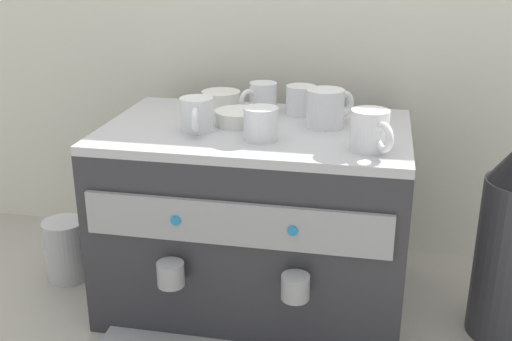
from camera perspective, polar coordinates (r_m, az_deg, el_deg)
ground_plane at (r=1.55m, az=0.00°, el=-11.49°), size 4.00×4.00×0.00m
tiled_backsplash_wall at (r=1.68m, az=2.35°, el=10.40°), size 2.80×0.03×1.06m
espresso_machine at (r=1.45m, az=-0.04°, el=-4.35°), size 0.67×0.53×0.43m
ceramic_cup_0 at (r=1.23m, az=10.42°, el=3.59°), size 0.09×0.11×0.08m
ceramic_cup_1 at (r=1.38m, az=6.47°, el=5.70°), size 0.10×0.11×0.08m
ceramic_cup_2 at (r=1.28m, az=0.37°, el=4.35°), size 0.08×0.10×0.07m
ceramic_cup_3 at (r=1.49m, az=0.53°, el=6.71°), size 0.08×0.09×0.07m
ceramic_cup_4 at (r=1.34m, az=-5.42°, el=5.08°), size 0.07×0.11×0.07m
ceramic_cup_5 at (r=1.48m, az=4.12°, el=6.48°), size 0.07×0.11×0.07m
ceramic_bowl_0 at (r=1.39m, az=-1.59°, el=4.84°), size 0.11×0.11×0.03m
ceramic_bowl_1 at (r=1.51m, az=-3.20°, el=6.36°), size 0.09×0.09×0.04m
milk_pitcher at (r=1.67m, az=-16.95°, el=-6.93°), size 0.11×0.11×0.16m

